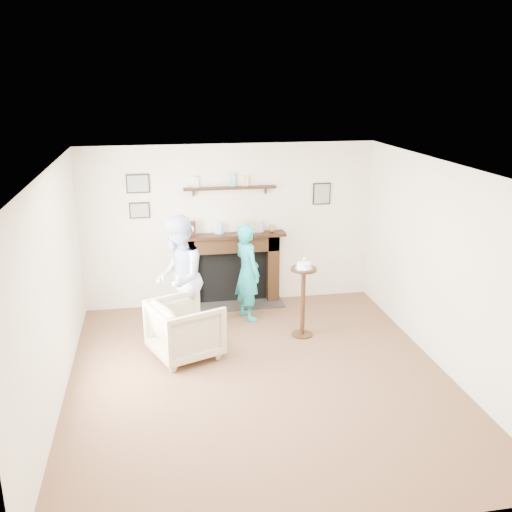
{
  "coord_description": "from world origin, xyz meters",
  "views": [
    {
      "loc": [
        -1.14,
        -5.96,
        3.43
      ],
      "look_at": [
        0.12,
        0.9,
        1.24
      ],
      "focal_mm": 40.0,
      "sensor_mm": 36.0,
      "label": 1
    }
  ],
  "objects_px": {
    "armchair": "(186,355)",
    "man": "(181,336)",
    "woman": "(248,318)",
    "pedestal_table": "(303,288)"
  },
  "relations": [
    {
      "from": "woman",
      "to": "man",
      "type": "bearing_deg",
      "value": 95.37
    },
    {
      "from": "armchair",
      "to": "pedestal_table",
      "type": "relative_size",
      "value": 0.73
    },
    {
      "from": "armchair",
      "to": "woman",
      "type": "bearing_deg",
      "value": -64.58
    },
    {
      "from": "armchair",
      "to": "man",
      "type": "bearing_deg",
      "value": -18.17
    },
    {
      "from": "armchair",
      "to": "pedestal_table",
      "type": "xyz_separation_m",
      "value": [
        1.63,
        0.32,
        0.69
      ]
    },
    {
      "from": "man",
      "to": "woman",
      "type": "height_order",
      "value": "man"
    },
    {
      "from": "armchair",
      "to": "man",
      "type": "relative_size",
      "value": 0.48
    },
    {
      "from": "man",
      "to": "pedestal_table",
      "type": "xyz_separation_m",
      "value": [
        1.66,
        -0.26,
        0.69
      ]
    },
    {
      "from": "woman",
      "to": "pedestal_table",
      "type": "xyz_separation_m",
      "value": [
        0.65,
        -0.74,
        0.69
      ]
    },
    {
      "from": "woman",
      "to": "pedestal_table",
      "type": "distance_m",
      "value": 1.2
    }
  ]
}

